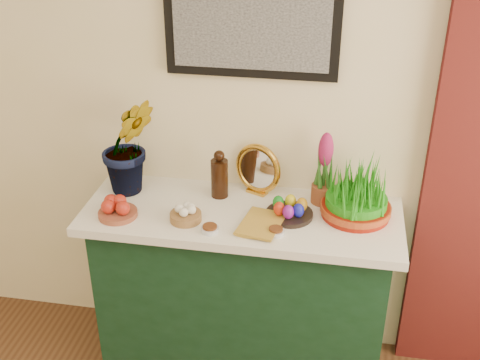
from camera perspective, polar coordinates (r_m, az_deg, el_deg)
name	(u,v)px	position (r m, az deg, el deg)	size (l,w,h in m)	color
sideboard	(242,294)	(2.92, 0.17, -10.74)	(1.30, 0.45, 0.85)	#143822
tablecloth	(242,214)	(2.66, 0.19, -3.29)	(1.40, 0.55, 0.04)	white
hyacinth_green	(127,131)	(2.73, -10.63, 4.63)	(0.30, 0.26, 0.60)	#2B651F
apple_bowl	(117,209)	(2.65, -11.55, -2.70)	(0.22, 0.22, 0.09)	brown
garlic_basket	(186,214)	(2.58, -5.18, -3.24)	(0.17, 0.17, 0.08)	#A16D40
vinegar_cruet	(219,176)	(2.72, -1.96, 0.36)	(0.08, 0.08, 0.23)	black
mirror	(258,169)	(2.75, 1.71, 1.00)	(0.24, 0.14, 0.24)	gold
book	(243,220)	(2.56, 0.24, -3.79)	(0.15, 0.22, 0.03)	#B78D2E
spice_dish_left	(210,229)	(2.51, -2.87, -4.65)	(0.08, 0.08, 0.03)	silver
spice_dish_right	(276,231)	(2.49, 3.42, -4.88)	(0.07, 0.07, 0.03)	silver
egg_plate	(289,210)	(2.60, 4.69, -2.88)	(0.25, 0.25, 0.08)	black
hyacinth_pink	(324,172)	(2.67, 8.00, 0.78)	(0.10, 0.10, 0.34)	brown
wheatgrass_sabzeh	(357,193)	(2.61, 11.04, -1.26)	(0.31, 0.31, 0.25)	maroon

